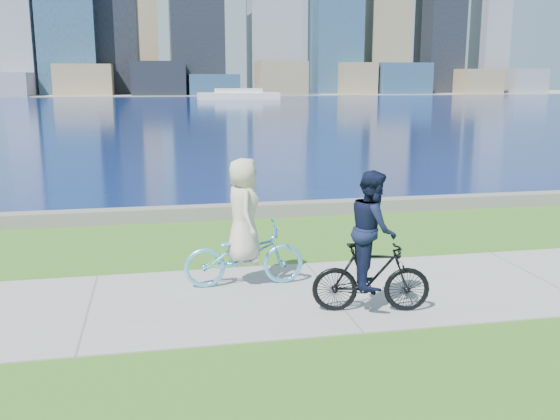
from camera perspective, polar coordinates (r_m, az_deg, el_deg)
The scene contains 8 objects.
ground at distance 10.51m, azimuth -17.13°, elevation -8.77°, with size 320.00×320.00×0.00m, color #2F641A.
concrete_path at distance 10.51m, azimuth -17.13°, elevation -8.72°, with size 80.00×3.50×0.02m, color gray.
seawall at distance 16.41m, azimuth -15.14°, elevation -0.57°, with size 90.00×0.50×0.35m, color slate.
bay_water at distance 81.88m, azimuth -12.35°, elevation 9.23°, with size 320.00×131.00×0.01m, color #0C1B4E.
far_shore at distance 139.85m, azimuth -12.06°, elevation 10.32°, with size 320.00×30.00×0.12m, color gray.
ferry_far at distance 104.78m, azimuth -3.82°, elevation 10.44°, with size 13.37×3.82×1.81m.
cyclist_woman at distance 10.95m, azimuth -3.33°, elevation -2.66°, with size 0.77×2.12×2.27m.
cyclist_man at distance 9.78m, azimuth 8.40°, elevation -3.96°, with size 0.89×1.91×2.25m.
Camera 1 is at (1.15, -9.79, 3.64)m, focal length 40.00 mm.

